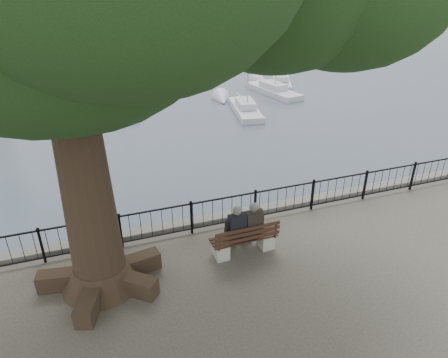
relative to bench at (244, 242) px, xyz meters
name	(u,v)px	position (x,y,z in m)	size (l,w,h in m)	color
harbor	(219,231)	(-0.09, 1.88, -0.83)	(260.00, 260.00, 1.20)	#5B5953
railing	(224,210)	(-0.09, 1.38, 0.22)	(22.06, 0.06, 1.00)	black
bench	(244,242)	(0.00, 0.00, 0.00)	(1.83, 0.58, 0.96)	#A2A19A
person_left	(235,231)	(-0.24, 0.10, 0.37)	(0.45, 0.76, 1.52)	black
person_right	(251,227)	(0.22, 0.11, 0.37)	(0.45, 0.76, 1.52)	black
lion_monument	(115,26)	(1.91, 48.81, 0.96)	(6.20, 6.20, 9.09)	#5B5953
sailboat_b	(121,104)	(-1.22, 18.43, -1.01)	(1.81, 5.96, 11.65)	silver
sailboat_c	(245,108)	(6.20, 14.83, -1.01)	(2.28, 5.13, 10.42)	silver
sailboat_d	(282,81)	(11.92, 20.91, -1.04)	(3.19, 4.91, 9.00)	silver
sailboat_f	(97,72)	(-1.99, 29.42, -1.03)	(2.17, 5.38, 10.18)	silver
sailboat_g	(187,61)	(7.08, 32.42, -1.06)	(1.47, 4.79, 8.45)	silver
sailboat_h	(68,56)	(-4.36, 39.23, -1.01)	(1.63, 4.90, 10.47)	silver
sailboat_i	(273,89)	(9.97, 18.52, -0.97)	(2.38, 5.60, 12.62)	silver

